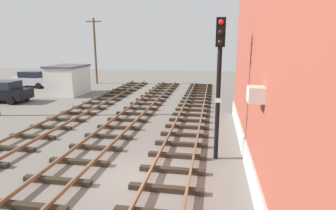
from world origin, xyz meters
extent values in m
plane|color=slate|center=(0.00, 0.00, 0.00)|extent=(80.00, 80.00, 0.00)
cube|color=#2D2319|center=(1.12, -0.69, 0.09)|extent=(2.50, 0.24, 0.18)
cube|color=#2D2319|center=(1.12, 0.69, 0.09)|extent=(2.50, 0.24, 0.18)
cube|color=#2D2319|center=(1.12, 2.08, 0.09)|extent=(2.50, 0.24, 0.18)
cube|color=#2D2319|center=(1.12, 3.46, 0.09)|extent=(2.50, 0.24, 0.18)
cube|color=#2D2319|center=(1.12, 4.84, 0.09)|extent=(2.50, 0.24, 0.18)
cube|color=#2D2319|center=(1.12, 6.23, 0.09)|extent=(2.50, 0.24, 0.18)
cube|color=#2D2319|center=(1.12, 7.61, 0.09)|extent=(2.50, 0.24, 0.18)
cube|color=#2D2319|center=(1.12, 8.99, 0.09)|extent=(2.50, 0.24, 0.18)
cube|color=#2D2319|center=(1.12, 10.38, 0.09)|extent=(2.50, 0.24, 0.18)
cube|color=#2D2319|center=(1.12, 11.76, 0.09)|extent=(2.50, 0.24, 0.18)
cube|color=#2D2319|center=(1.12, 13.15, 0.09)|extent=(2.50, 0.24, 0.18)
cube|color=#2D2319|center=(1.12, 14.53, 0.09)|extent=(2.50, 0.24, 0.18)
cube|color=#2D2319|center=(1.12, 15.91, 0.09)|extent=(2.50, 0.24, 0.18)
cube|color=#2D2319|center=(1.12, 17.30, 0.09)|extent=(2.50, 0.24, 0.18)
cube|color=#2D2319|center=(1.12, 18.68, 0.09)|extent=(2.50, 0.24, 0.18)
cube|color=#2D2319|center=(1.12, 20.07, 0.09)|extent=(2.50, 0.24, 0.18)
cube|color=#2D2319|center=(1.12, 21.45, 0.09)|extent=(2.50, 0.24, 0.18)
cube|color=#2D2319|center=(1.12, 22.83, 0.09)|extent=(2.50, 0.24, 0.18)
cube|color=brown|center=(0.40, 0.00, 0.25)|extent=(0.08, 47.05, 0.14)
cube|color=brown|center=(1.84, 0.00, 0.25)|extent=(0.08, 47.05, 0.14)
cube|color=#2D2319|center=(-2.71, -2.35, 0.09)|extent=(2.50, 0.24, 0.18)
cube|color=#2D2319|center=(-2.71, -0.78, 0.09)|extent=(2.50, 0.24, 0.18)
cube|color=#2D2319|center=(-2.71, 0.78, 0.09)|extent=(2.50, 0.24, 0.18)
cube|color=#2D2319|center=(-2.71, 2.35, 0.09)|extent=(2.50, 0.24, 0.18)
cube|color=#2D2319|center=(-2.71, 3.92, 0.09)|extent=(2.50, 0.24, 0.18)
cube|color=#2D2319|center=(-2.71, 5.49, 0.09)|extent=(2.50, 0.24, 0.18)
cube|color=#2D2319|center=(-2.71, 7.06, 0.09)|extent=(2.50, 0.24, 0.18)
cube|color=#2D2319|center=(-2.71, 8.63, 0.09)|extent=(2.50, 0.24, 0.18)
cube|color=#2D2319|center=(-2.71, 10.19, 0.09)|extent=(2.50, 0.24, 0.18)
cube|color=#2D2319|center=(-2.71, 11.76, 0.09)|extent=(2.50, 0.24, 0.18)
cube|color=#2D2319|center=(-2.71, 13.33, 0.09)|extent=(2.50, 0.24, 0.18)
cube|color=#2D2319|center=(-2.71, 14.90, 0.09)|extent=(2.50, 0.24, 0.18)
cube|color=#2D2319|center=(-2.71, 16.47, 0.09)|extent=(2.50, 0.24, 0.18)
cube|color=#2D2319|center=(-2.71, 18.04, 0.09)|extent=(2.50, 0.24, 0.18)
cube|color=#2D2319|center=(-2.71, 19.60, 0.09)|extent=(2.50, 0.24, 0.18)
cube|color=#2D2319|center=(-2.71, 21.17, 0.09)|extent=(2.50, 0.24, 0.18)
cube|color=#2D2319|center=(-2.71, 22.74, 0.09)|extent=(2.50, 0.24, 0.18)
cube|color=brown|center=(-3.43, 0.00, 0.25)|extent=(0.08, 47.05, 0.14)
cube|color=brown|center=(-1.99, 0.00, 0.25)|extent=(0.08, 47.05, 0.14)
cube|color=#2D2319|center=(-6.54, 1.62, 0.09)|extent=(2.50, 0.24, 0.18)
cube|color=#2D2319|center=(-6.54, 3.24, 0.09)|extent=(2.50, 0.24, 0.18)
cube|color=#2D2319|center=(-6.54, 4.87, 0.09)|extent=(2.50, 0.24, 0.18)
cube|color=#2D2319|center=(-6.54, 6.49, 0.09)|extent=(2.50, 0.24, 0.18)
cube|color=#2D2319|center=(-6.54, 8.11, 0.09)|extent=(2.50, 0.24, 0.18)
cube|color=#2D2319|center=(-6.54, 9.73, 0.09)|extent=(2.50, 0.24, 0.18)
cube|color=#2D2319|center=(-6.54, 11.36, 0.09)|extent=(2.50, 0.24, 0.18)
cube|color=#2D2319|center=(-6.54, 12.98, 0.09)|extent=(2.50, 0.24, 0.18)
cube|color=#2D2319|center=(-6.54, 14.60, 0.09)|extent=(2.50, 0.24, 0.18)
cube|color=#2D2319|center=(-6.54, 16.22, 0.09)|extent=(2.50, 0.24, 0.18)
cube|color=#2D2319|center=(-6.54, 17.85, 0.09)|extent=(2.50, 0.24, 0.18)
cube|color=#2D2319|center=(-6.54, 19.47, 0.09)|extent=(2.50, 0.24, 0.18)
cube|color=#2D2319|center=(-6.54, 21.09, 0.09)|extent=(2.50, 0.24, 0.18)
cube|color=#2D2319|center=(-6.54, 22.71, 0.09)|extent=(2.50, 0.24, 0.18)
cylinder|color=black|center=(2.73, 2.26, 2.31)|extent=(0.18, 0.18, 4.63)
cube|color=black|center=(2.73, 2.26, 5.18)|extent=(0.36, 0.24, 1.10)
sphere|color=red|center=(2.73, 2.08, 5.54)|extent=(0.20, 0.20, 0.20)
sphere|color=black|center=(2.73, 2.08, 5.18)|extent=(0.20, 0.20, 0.20)
sphere|color=black|center=(2.73, 2.08, 4.81)|extent=(0.20, 0.20, 0.20)
cube|color=white|center=(2.73, 2.12, 2.55)|extent=(0.24, 0.03, 0.18)
cube|color=#B2B2AD|center=(3.90, 1.59, 0.45)|extent=(0.08, 16.94, 0.90)
cube|color=silver|center=(3.71, -0.95, 3.38)|extent=(0.44, 0.60, 0.44)
cube|color=silver|center=(-11.11, 15.14, 1.30)|extent=(2.80, 3.60, 2.60)
cube|color=#4C4C51|center=(-11.11, 15.14, 2.68)|extent=(3.00, 3.80, 0.16)
cube|color=brown|center=(-12.53, 15.14, 1.00)|extent=(0.06, 0.90, 2.00)
cube|color=black|center=(-14.54, 10.96, 0.72)|extent=(4.20, 1.80, 0.80)
cube|color=#1E232D|center=(-14.54, 10.96, 1.44)|extent=(2.31, 1.66, 0.64)
cylinder|color=black|center=(-13.23, 11.86, 0.32)|extent=(0.64, 0.24, 0.64)
cylinder|color=black|center=(-13.23, 10.06, 0.32)|extent=(0.64, 0.24, 0.64)
cube|color=#B7B7BC|center=(-17.29, 18.47, 0.72)|extent=(4.20, 1.80, 0.80)
cube|color=#1E232D|center=(-17.29, 18.47, 1.44)|extent=(2.31, 1.66, 0.64)
cylinder|color=black|center=(-15.99, 19.37, 0.32)|extent=(0.64, 0.24, 0.64)
cylinder|color=black|center=(-15.99, 17.57, 0.32)|extent=(0.64, 0.24, 0.64)
cylinder|color=black|center=(-18.59, 19.37, 0.32)|extent=(0.64, 0.24, 0.64)
cylinder|color=black|center=(-18.59, 17.57, 0.32)|extent=(0.64, 0.24, 0.64)
cylinder|color=brown|center=(-11.43, 22.27, 3.81)|extent=(0.24, 0.24, 7.62)
cube|color=#4C3D2D|center=(-11.43, 22.27, 7.22)|extent=(1.80, 0.12, 0.12)
camera|label=1|loc=(2.56, -8.75, 4.77)|focal=29.32mm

